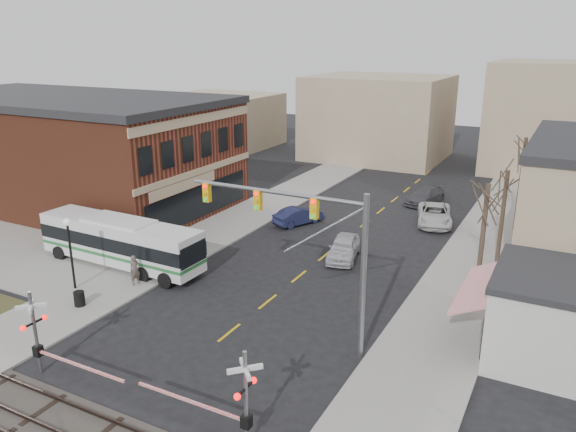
% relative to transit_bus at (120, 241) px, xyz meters
% --- Properties ---
extents(ground, '(160.00, 160.00, 0.00)m').
position_rel_transit_bus_xyz_m(ground, '(11.16, -6.15, -1.75)').
color(ground, black).
rests_on(ground, ground).
extents(sidewalk_west, '(5.00, 60.00, 0.12)m').
position_rel_transit_bus_xyz_m(sidewalk_west, '(1.66, 13.85, -1.69)').
color(sidewalk_west, gray).
rests_on(sidewalk_west, ground).
extents(sidewalk_east, '(5.00, 60.00, 0.12)m').
position_rel_transit_bus_xyz_m(sidewalk_east, '(20.66, 13.85, -1.69)').
color(sidewalk_east, gray).
rests_on(sidewalk_east, ground).
extents(plaza_west, '(20.00, 10.00, 0.11)m').
position_rel_transit_bus_xyz_m(plaza_west, '(-10.84, -1.15, -1.70)').
color(plaza_west, gray).
rests_on(plaza_west, ground).
extents(brick_building, '(30.40, 15.40, 9.60)m').
position_rel_transit_bus_xyz_m(brick_building, '(-15.83, 9.85, 3.06)').
color(brick_building, brown).
rests_on(brick_building, ground).
extents(tree_east_a, '(0.28, 0.28, 6.75)m').
position_rel_transit_bus_xyz_m(tree_east_a, '(21.66, 5.85, 1.74)').
color(tree_east_a, '#382B21').
rests_on(tree_east_a, sidewalk_east).
extents(tree_east_b, '(0.28, 0.28, 6.30)m').
position_rel_transit_bus_xyz_m(tree_east_b, '(21.96, 11.85, 1.52)').
color(tree_east_b, '#382B21').
rests_on(tree_east_b, sidewalk_east).
extents(tree_east_c, '(0.28, 0.28, 7.20)m').
position_rel_transit_bus_xyz_m(tree_east_c, '(22.16, 19.85, 1.97)').
color(tree_east_c, '#382B21').
rests_on(tree_east_c, sidewalk_east).
extents(transit_bus, '(12.08, 2.89, 3.10)m').
position_rel_transit_bus_xyz_m(transit_bus, '(0.00, 0.00, 0.00)').
color(transit_bus, silver).
rests_on(transit_bus, ground).
extents(traffic_signal_mast, '(9.35, 0.30, 8.00)m').
position_rel_transit_bus_xyz_m(traffic_signal_mast, '(15.25, -3.07, 3.95)').
color(traffic_signal_mast, gray).
rests_on(traffic_signal_mast, ground).
extents(rr_crossing_west, '(5.60, 1.36, 4.00)m').
position_rel_transit_bus_xyz_m(rr_crossing_west, '(5.98, -11.07, 0.21)').
color(rr_crossing_west, gray).
rests_on(rr_crossing_west, ground).
extents(rr_crossing_east, '(5.60, 1.36, 4.00)m').
position_rel_transit_bus_xyz_m(rr_crossing_east, '(15.95, -10.87, 0.21)').
color(rr_crossing_east, gray).
rests_on(rr_crossing_east, ground).
extents(street_lamp, '(0.44, 0.44, 4.40)m').
position_rel_transit_bus_xyz_m(street_lamp, '(0.12, -4.12, 1.50)').
color(street_lamp, black).
rests_on(street_lamp, sidewalk_west).
extents(trash_bin, '(0.60, 0.60, 0.84)m').
position_rel_transit_bus_xyz_m(trash_bin, '(2.16, -5.63, -1.22)').
color(trash_bin, black).
rests_on(trash_bin, sidewalk_west).
extents(car_a, '(2.82, 4.91, 1.57)m').
position_rel_transit_bus_xyz_m(car_a, '(12.47, 8.04, -0.97)').
color(car_a, '#B3B3B8').
rests_on(car_a, ground).
extents(car_b, '(3.16, 4.52, 1.41)m').
position_rel_transit_bus_xyz_m(car_b, '(6.41, 13.24, -1.05)').
color(car_b, '#161937').
rests_on(car_b, ground).
extents(car_c, '(3.95, 6.07, 1.55)m').
position_rel_transit_bus_xyz_m(car_c, '(16.16, 18.44, -0.98)').
color(car_c, silver).
rests_on(car_c, ground).
extents(car_d, '(3.16, 5.27, 1.43)m').
position_rel_transit_bus_xyz_m(car_d, '(13.94, 23.93, -1.04)').
color(car_d, '#403F44').
rests_on(car_d, ground).
extents(pedestrian_near, '(0.66, 0.79, 1.86)m').
position_rel_transit_bus_xyz_m(pedestrian_near, '(2.99, -1.99, -0.71)').
color(pedestrian_near, '#554644').
rests_on(pedestrian_near, sidewalk_west).
extents(pedestrian_far, '(1.09, 1.01, 1.80)m').
position_rel_transit_bus_xyz_m(pedestrian_far, '(-0.29, 2.33, -0.73)').
color(pedestrian_far, '#313E56').
rests_on(pedestrian_far, sidewalk_west).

